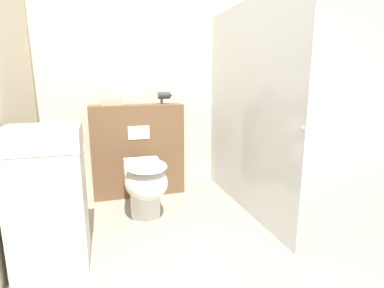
{
  "coord_description": "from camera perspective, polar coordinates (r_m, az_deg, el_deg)",
  "views": [
    {
      "loc": [
        -0.76,
        -1.58,
        1.26
      ],
      "look_at": [
        0.06,
        1.12,
        0.65
      ],
      "focal_mm": 28.0,
      "sensor_mm": 36.0,
      "label": 1
    }
  ],
  "objects": [
    {
      "name": "toilet",
      "position": [
        2.76,
        -8.86,
        -7.62
      ],
      "size": [
        0.38,
        0.65,
        0.53
      ],
      "color": "white",
      "rests_on": "ground_plane"
    },
    {
      "name": "wall_back",
      "position": [
        3.56,
        -4.73,
        12.08
      ],
      "size": [
        8.0,
        0.06,
        2.5
      ],
      "color": "beige",
      "rests_on": "ground_plane"
    },
    {
      "name": "partition_panel",
      "position": [
        3.33,
        -10.25,
        -1.16
      ],
      "size": [
        0.98,
        0.27,
        0.99
      ],
      "color": "brown",
      "rests_on": "ground_plane"
    },
    {
      "name": "ground_plane",
      "position": [
        2.16,
        7.63,
        -23.56
      ],
      "size": [
        12.0,
        12.0,
        0.0
      ],
      "primitive_type": "plane",
      "color": "#9E9384"
    },
    {
      "name": "sink_vanity",
      "position": [
        2.25,
        -25.72,
        -9.21
      ],
      "size": [
        0.48,
        0.41,
        1.1
      ],
      "color": "beige",
      "rests_on": "ground_plane"
    },
    {
      "name": "folded_towel",
      "position": [
        3.25,
        -15.0,
        7.83
      ],
      "size": [
        0.21,
        0.13,
        0.07
      ],
      "color": "tan",
      "rests_on": "partition_panel"
    },
    {
      "name": "shower_glass",
      "position": [
        2.88,
        10.11,
        6.41
      ],
      "size": [
        0.04,
        1.79,
        1.95
      ],
      "color": "silver",
      "rests_on": "ground_plane"
    },
    {
      "name": "hair_drier",
      "position": [
        3.31,
        -5.23,
        9.14
      ],
      "size": [
        0.16,
        0.08,
        0.13
      ],
      "color": "#2D2D33",
      "rests_on": "partition_panel"
    }
  ]
}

